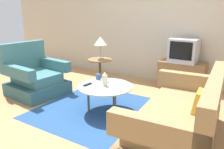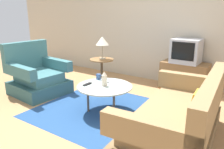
{
  "view_description": "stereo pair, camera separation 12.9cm",
  "coord_description": "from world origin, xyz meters",
  "px_view_note": "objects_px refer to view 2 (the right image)",
  "views": [
    {
      "loc": [
        1.8,
        -2.53,
        1.55
      ],
      "look_at": [
        -0.05,
        0.44,
        0.55
      ],
      "focal_mm": 36.02,
      "sensor_mm": 36.0,
      "label": 1
    },
    {
      "loc": [
        1.91,
        -2.45,
        1.55
      ],
      "look_at": [
        -0.05,
        0.44,
        0.55
      ],
      "focal_mm": 36.02,
      "sensor_mm": 36.0,
      "label": 2
    }
  ],
  "objects_px": {
    "vase": "(104,79)",
    "tv_remote_dark": "(87,84)",
    "armchair": "(37,77)",
    "mug": "(99,77)",
    "tv_remote_silver": "(105,81)",
    "side_table": "(102,67)",
    "table_lamp": "(102,41)",
    "tv_stand": "(184,76)",
    "coffee_table": "(105,88)",
    "couch": "(178,122)",
    "television": "(186,51)"
  },
  "relations": [
    {
      "from": "tv_stand",
      "to": "tv_remote_silver",
      "type": "height_order",
      "value": "tv_stand"
    },
    {
      "from": "side_table",
      "to": "vase",
      "type": "xyz_separation_m",
      "value": [
        0.73,
        -0.92,
        0.11
      ]
    },
    {
      "from": "television",
      "to": "couch",
      "type": "bearing_deg",
      "value": -75.13
    },
    {
      "from": "side_table",
      "to": "couch",
      "type": "bearing_deg",
      "value": -30.42
    },
    {
      "from": "coffee_table",
      "to": "television",
      "type": "height_order",
      "value": "television"
    },
    {
      "from": "mug",
      "to": "tv_remote_dark",
      "type": "height_order",
      "value": "mug"
    },
    {
      "from": "couch",
      "to": "television",
      "type": "xyz_separation_m",
      "value": [
        -0.52,
        1.97,
        0.5
      ]
    },
    {
      "from": "coffee_table",
      "to": "tv_remote_silver",
      "type": "xyz_separation_m",
      "value": [
        -0.12,
        0.16,
        0.04
      ]
    },
    {
      "from": "table_lamp",
      "to": "vase",
      "type": "height_order",
      "value": "table_lamp"
    },
    {
      "from": "vase",
      "to": "tv_remote_silver",
      "type": "xyz_separation_m",
      "value": [
        -0.11,
        0.16,
        -0.1
      ]
    },
    {
      "from": "table_lamp",
      "to": "tv_remote_silver",
      "type": "height_order",
      "value": "table_lamp"
    },
    {
      "from": "vase",
      "to": "tv_remote_dark",
      "type": "height_order",
      "value": "vase"
    },
    {
      "from": "tv_stand",
      "to": "tv_remote_dark",
      "type": "distance_m",
      "value": 2.1
    },
    {
      "from": "side_table",
      "to": "tv_remote_dark",
      "type": "bearing_deg",
      "value": -64.85
    },
    {
      "from": "armchair",
      "to": "table_lamp",
      "type": "distance_m",
      "value": 1.44
    },
    {
      "from": "side_table",
      "to": "tv_remote_dark",
      "type": "relative_size",
      "value": 3.58
    },
    {
      "from": "couch",
      "to": "table_lamp",
      "type": "relative_size",
      "value": 4.02
    },
    {
      "from": "television",
      "to": "tv_remote_dark",
      "type": "height_order",
      "value": "television"
    },
    {
      "from": "mug",
      "to": "vase",
      "type": "bearing_deg",
      "value": -38.03
    },
    {
      "from": "couch",
      "to": "coffee_table",
      "type": "distance_m",
      "value": 1.26
    },
    {
      "from": "tv_remote_silver",
      "to": "tv_stand",
      "type": "bearing_deg",
      "value": -104.91
    },
    {
      "from": "mug",
      "to": "tv_remote_dark",
      "type": "bearing_deg",
      "value": -85.31
    },
    {
      "from": "television",
      "to": "tv_remote_silver",
      "type": "height_order",
      "value": "television"
    },
    {
      "from": "couch",
      "to": "mug",
      "type": "xyz_separation_m",
      "value": [
        -1.51,
        0.45,
        0.19
      ]
    },
    {
      "from": "side_table",
      "to": "television",
      "type": "relative_size",
      "value": 1.14
    },
    {
      "from": "tv_stand",
      "to": "television",
      "type": "bearing_deg",
      "value": -90.0
    },
    {
      "from": "tv_stand",
      "to": "mug",
      "type": "height_order",
      "value": "tv_stand"
    },
    {
      "from": "coffee_table",
      "to": "tv_remote_dark",
      "type": "bearing_deg",
      "value": -155.87
    },
    {
      "from": "tv_remote_silver",
      "to": "television",
      "type": "bearing_deg",
      "value": -105.18
    },
    {
      "from": "table_lamp",
      "to": "coffee_table",
      "type": "bearing_deg",
      "value": -52.11
    },
    {
      "from": "side_table",
      "to": "television",
      "type": "height_order",
      "value": "television"
    },
    {
      "from": "tv_stand",
      "to": "mug",
      "type": "bearing_deg",
      "value": -122.71
    },
    {
      "from": "armchair",
      "to": "mug",
      "type": "distance_m",
      "value": 1.35
    },
    {
      "from": "table_lamp",
      "to": "tv_stand",
      "type": "bearing_deg",
      "value": 29.46
    },
    {
      "from": "armchair",
      "to": "mug",
      "type": "bearing_deg",
      "value": 105.47
    },
    {
      "from": "mug",
      "to": "tv_stand",
      "type": "bearing_deg",
      "value": 57.29
    },
    {
      "from": "couch",
      "to": "table_lamp",
      "type": "distance_m",
      "value": 2.38
    },
    {
      "from": "tv_remote_dark",
      "to": "tv_remote_silver",
      "type": "relative_size",
      "value": 1.0
    },
    {
      "from": "couch",
      "to": "mug",
      "type": "bearing_deg",
      "value": 69.8
    },
    {
      "from": "tv_remote_dark",
      "to": "tv_remote_silver",
      "type": "height_order",
      "value": "same"
    },
    {
      "from": "coffee_table",
      "to": "side_table",
      "type": "height_order",
      "value": "side_table"
    },
    {
      "from": "armchair",
      "to": "couch",
      "type": "height_order",
      "value": "armchair"
    },
    {
      "from": "table_lamp",
      "to": "tv_remote_dark",
      "type": "xyz_separation_m",
      "value": [
        0.48,
        -1.05,
        -0.51
      ]
    },
    {
      "from": "couch",
      "to": "coffee_table",
      "type": "relative_size",
      "value": 2.14
    },
    {
      "from": "television",
      "to": "table_lamp",
      "type": "height_order",
      "value": "table_lamp"
    },
    {
      "from": "couch",
      "to": "vase",
      "type": "relative_size",
      "value": 8.01
    },
    {
      "from": "table_lamp",
      "to": "tv_remote_silver",
      "type": "relative_size",
      "value": 2.68
    },
    {
      "from": "coffee_table",
      "to": "mug",
      "type": "distance_m",
      "value": 0.36
    },
    {
      "from": "side_table",
      "to": "vase",
      "type": "relative_size",
      "value": 2.65
    },
    {
      "from": "mug",
      "to": "tv_remote_dark",
      "type": "distance_m",
      "value": 0.33
    }
  ]
}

